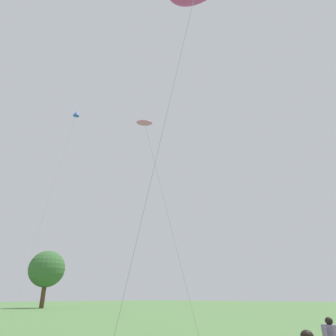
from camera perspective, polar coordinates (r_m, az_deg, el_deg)
small_kite_box_yellow at (r=14.15m, az=-4.17°, el=7.56°), size 2.46×1.77×9.36m
small_kite_streamer_purple at (r=38.40m, az=-16.54°, el=9.35°), size 3.37×1.84×22.20m
tree_oak_left at (r=68.29m, az=-21.36°, el=-16.89°), size 6.89×6.89×10.51m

